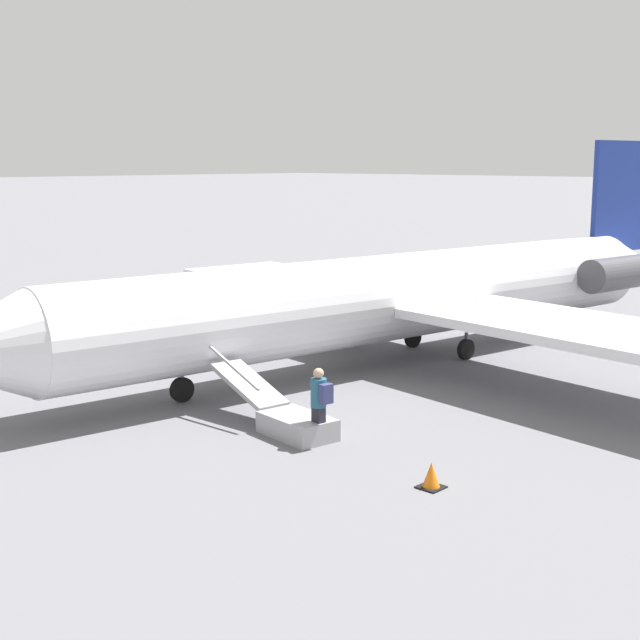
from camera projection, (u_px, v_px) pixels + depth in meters
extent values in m
plane|color=slate|center=(388.00, 363.00, 28.06)|extent=(600.00, 600.00, 0.00)
cylinder|color=silver|center=(389.00, 298.00, 27.69)|extent=(22.92, 5.84, 2.68)
cone|color=silver|center=(628.00, 267.00, 35.75)|extent=(3.82, 3.09, 2.63)
cube|color=navy|center=(623.00, 196.00, 34.82)|extent=(3.75, 0.74, 4.29)
cube|color=silver|center=(624.00, 261.00, 35.50)|extent=(2.64, 7.66, 0.13)
cube|color=silver|center=(577.00, 328.00, 23.71)|extent=(5.58, 10.07, 0.27)
cube|color=silver|center=(299.00, 280.00, 33.13)|extent=(5.58, 10.07, 0.27)
cylinder|color=#4C4C51|center=(617.00, 273.00, 32.01)|extent=(3.35, 1.64, 1.21)
cylinder|color=#4C4C51|center=(533.00, 264.00, 34.91)|extent=(3.35, 1.64, 1.21)
cylinder|color=black|center=(182.00, 390.00, 23.46)|extent=(0.68, 0.26, 0.66)
cylinder|color=#4C4C51|center=(182.00, 374.00, 23.38)|extent=(0.12, 0.12, 0.21)
cylinder|color=black|center=(466.00, 349.00, 28.47)|extent=(0.68, 0.26, 0.66)
cylinder|color=#4C4C51|center=(466.00, 336.00, 28.39)|extent=(0.12, 0.12, 0.21)
cylinder|color=black|center=(413.00, 338.00, 30.32)|extent=(0.68, 0.26, 0.66)
cylinder|color=#4C4C51|center=(413.00, 325.00, 30.25)|extent=(0.12, 0.12, 0.21)
cube|color=#99999E|center=(297.00, 426.00, 20.52)|extent=(1.34, 1.94, 0.50)
cube|color=#99999E|center=(248.00, 384.00, 21.95)|extent=(1.20, 2.34, 0.82)
cube|color=#99999E|center=(233.00, 367.00, 21.59)|extent=(0.37, 2.20, 0.76)
cube|color=#23232D|center=(319.00, 425.00, 20.00)|extent=(0.24, 0.31, 0.85)
cylinder|color=#265972|center=(319.00, 393.00, 19.87)|extent=(0.36, 0.36, 0.65)
sphere|color=tan|center=(319.00, 373.00, 19.79)|extent=(0.24, 0.24, 0.24)
cube|color=navy|center=(326.00, 394.00, 19.65)|extent=(0.30, 0.22, 0.44)
cube|color=black|center=(431.00, 487.00, 17.34)|extent=(0.47, 0.47, 0.03)
cone|color=orange|center=(431.00, 475.00, 17.29)|extent=(0.36, 0.36, 0.52)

